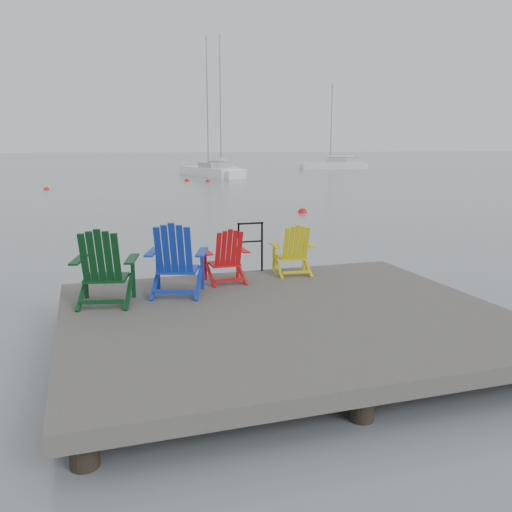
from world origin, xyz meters
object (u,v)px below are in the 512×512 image
object	(u,v)px
buoy_c	(208,182)
buoy_a	(302,213)
chair_red	(226,256)
sailboat_far	(333,166)
handrail	(250,242)
sailboat_near	(211,172)
chair_green	(104,267)
buoy_b	(46,190)
chair_yellow	(293,249)
sailboat_mid	(222,171)
chair_blue	(176,259)
buoy_d	(187,181)

from	to	relation	value
buoy_c	buoy_a	bearing A→B (deg)	-91.43
chair_red	sailboat_far	distance (m)	55.71
handrail	sailboat_far	world-z (taller)	sailboat_far
sailboat_near	chair_green	bearing A→B (deg)	-117.86
sailboat_near	buoy_b	distance (m)	17.15
chair_yellow	sailboat_mid	world-z (taller)	sailboat_mid
chair_blue	sailboat_far	distance (m)	56.58
sailboat_mid	buoy_b	world-z (taller)	sailboat_mid
chair_green	chair_blue	xyz separation A→B (m)	(1.06, 0.20, 0.01)
handrail	buoy_c	xyz separation A→B (m)	(6.34, 31.54, -1.04)
chair_red	sailboat_far	bearing A→B (deg)	61.76
buoy_b	buoy_c	xyz separation A→B (m)	(11.31, 4.17, 0.00)
chair_blue	buoy_a	size ratio (longest dim) A/B	2.97
sailboat_mid	buoy_b	distance (m)	20.73
handrail	chair_blue	bearing A→B (deg)	-142.87
sailboat_mid	buoy_a	world-z (taller)	sailboat_mid
chair_green	buoy_d	world-z (taller)	chair_green
chair_green	chair_yellow	world-z (taller)	chair_green
buoy_b	handrail	bearing A→B (deg)	-79.69
buoy_a	buoy_d	size ratio (longest dim) A/B	0.96
sailboat_mid	buoy_d	size ratio (longest dim) A/B	33.05
chair_red	chair_yellow	world-z (taller)	chair_red
chair_green	chair_yellow	xyz separation A→B (m)	(3.25, 0.90, -0.11)
handrail	chair_blue	distance (m)	1.93
chair_yellow	sailboat_mid	xyz separation A→B (m)	(9.34, 42.18, -0.60)
chair_green	buoy_c	bearing A→B (deg)	87.82
chair_green	sailboat_far	world-z (taller)	sailboat_far
handrail	buoy_b	bearing A→B (deg)	100.31
chair_green	buoy_d	bearing A→B (deg)	90.53
chair_red	buoy_c	world-z (taller)	chair_red
chair_green	buoy_b	bearing A→B (deg)	107.74
buoy_a	sailboat_far	bearing A→B (deg)	62.53
handrail	sailboat_far	xyz separation A→B (m)	(25.15, 48.72, -0.69)
chair_yellow	buoy_c	bearing A→B (deg)	86.37
handrail	chair_blue	size ratio (longest dim) A/B	0.80
sailboat_far	buoy_c	bearing A→B (deg)	156.27
handrail	chair_green	xyz separation A→B (m)	(-2.60, -1.36, 0.02)
sailboat_near	sailboat_far	xyz separation A→B (m)	(16.98, 10.34, 0.00)
chair_red	chair_green	bearing A→B (deg)	-161.02
chair_blue	sailboat_mid	distance (m)	44.41
chair_blue	sailboat_near	world-z (taller)	sailboat_near
sailboat_near	sailboat_mid	world-z (taller)	sailboat_mid
chair_blue	buoy_c	world-z (taller)	chair_blue
chair_blue	buoy_d	bearing A→B (deg)	97.58
chair_green	sailboat_mid	xyz separation A→B (m)	(12.59, 43.08, -0.71)
sailboat_far	buoy_d	xyz separation A→B (m)	(-20.19, -15.94, -0.36)
chair_yellow	buoy_a	bearing A→B (deg)	73.13
chair_green	sailboat_mid	world-z (taller)	sailboat_mid
chair_blue	chair_red	bearing A→B (deg)	47.41
chair_blue	buoy_b	size ratio (longest dim) A/B	3.21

